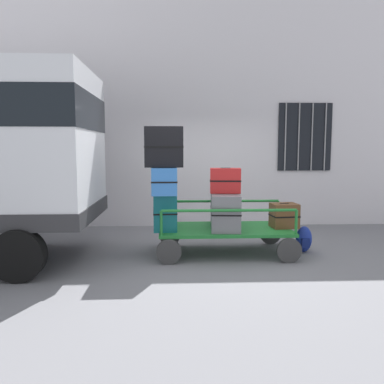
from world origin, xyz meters
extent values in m
plane|color=slate|center=(0.00, 0.00, 0.00)|extent=(40.00, 40.00, 0.00)
cube|color=silver|center=(0.00, 2.46, 2.50)|extent=(12.00, 0.30, 5.00)
cube|color=black|center=(2.32, 2.29, 2.00)|extent=(1.20, 0.04, 1.50)
cylinder|color=gray|center=(1.87, 2.25, 2.00)|extent=(0.03, 0.03, 1.50)
cylinder|color=gray|center=(2.17, 2.25, 2.00)|extent=(0.03, 0.03, 1.50)
cylinder|color=gray|center=(2.47, 2.25, 2.00)|extent=(0.03, 0.03, 1.50)
cylinder|color=gray|center=(2.77, 2.25, 2.00)|extent=(0.03, 0.03, 1.50)
cylinder|color=black|center=(-2.64, -1.33, 0.35)|extent=(0.70, 0.22, 0.70)
cube|color=#1E722D|center=(0.23, -0.07, 0.41)|extent=(2.14, 1.14, 0.05)
cylinder|color=#383838|center=(1.15, -0.66, 0.19)|extent=(0.38, 0.06, 0.38)
cylinder|color=#383838|center=(1.15, 0.52, 0.19)|extent=(0.38, 0.06, 0.38)
cylinder|color=#383838|center=(-0.69, -0.66, 0.19)|extent=(0.38, 0.06, 0.38)
cylinder|color=#383838|center=(-0.69, 0.52, 0.19)|extent=(0.38, 0.06, 0.38)
cylinder|color=#1E722D|center=(1.26, -0.60, 0.62)|extent=(0.04, 0.04, 0.37)
cylinder|color=#1E722D|center=(1.26, 0.46, 0.62)|extent=(0.04, 0.04, 0.37)
cylinder|color=#1E722D|center=(-0.80, -0.60, 0.62)|extent=(0.04, 0.04, 0.37)
cylinder|color=#1E722D|center=(-0.80, 0.46, 0.62)|extent=(0.04, 0.04, 0.37)
cylinder|color=#1E722D|center=(0.23, -0.60, 0.81)|extent=(2.06, 0.04, 0.04)
cylinder|color=#1E722D|center=(0.23, 0.46, 0.81)|extent=(2.06, 0.04, 0.04)
cube|color=#0F5960|center=(-0.76, -0.06, 0.73)|extent=(0.40, 0.77, 0.58)
cube|color=black|center=(-0.76, -0.06, 0.73)|extent=(0.41, 0.79, 0.02)
cube|color=black|center=(-0.76, -0.06, 1.01)|extent=(0.13, 0.04, 0.02)
cube|color=#3372C6|center=(-0.76, -0.09, 1.23)|extent=(0.41, 0.94, 0.42)
cube|color=black|center=(-0.76, -0.09, 1.23)|extent=(0.42, 0.95, 0.02)
cube|color=black|center=(-0.76, -0.09, 1.44)|extent=(0.14, 0.03, 0.02)
cube|color=black|center=(-0.76, -0.03, 1.76)|extent=(0.60, 0.80, 0.63)
cube|color=black|center=(-0.76, -0.03, 1.76)|extent=(0.61, 0.81, 0.02)
cube|color=black|center=(-0.76, -0.03, 2.07)|extent=(0.16, 0.03, 0.02)
cube|color=slate|center=(0.23, -0.07, 0.72)|extent=(0.53, 1.03, 0.58)
cube|color=black|center=(0.23, -0.07, 0.72)|extent=(0.54, 1.04, 0.02)
cube|color=black|center=(0.23, -0.07, 1.01)|extent=(0.16, 0.04, 0.02)
cube|color=#B21E1E|center=(0.23, -0.09, 1.22)|extent=(0.51, 0.30, 0.41)
cube|color=black|center=(0.23, -0.09, 1.22)|extent=(0.53, 0.31, 0.02)
cube|color=black|center=(0.23, -0.09, 1.42)|extent=(0.16, 0.04, 0.02)
cube|color=brown|center=(1.22, -0.08, 0.63)|extent=(0.45, 0.38, 0.40)
cube|color=black|center=(1.22, -0.08, 0.63)|extent=(0.46, 0.40, 0.02)
cube|color=black|center=(1.22, -0.08, 0.83)|extent=(0.15, 0.04, 0.02)
ellipsoid|color=navy|center=(1.58, -0.04, 0.22)|extent=(0.27, 0.19, 0.44)
cube|color=navy|center=(1.58, -0.14, 0.18)|extent=(0.14, 0.06, 0.15)
camera|label=1|loc=(-0.59, -6.38, 1.74)|focal=36.38mm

